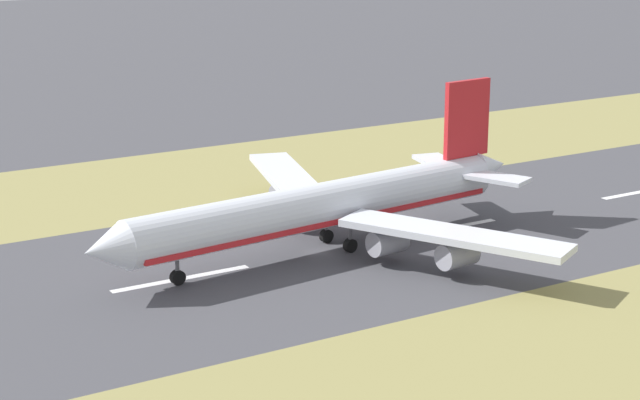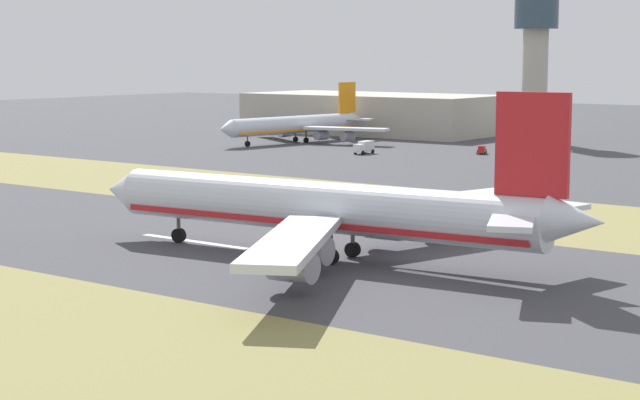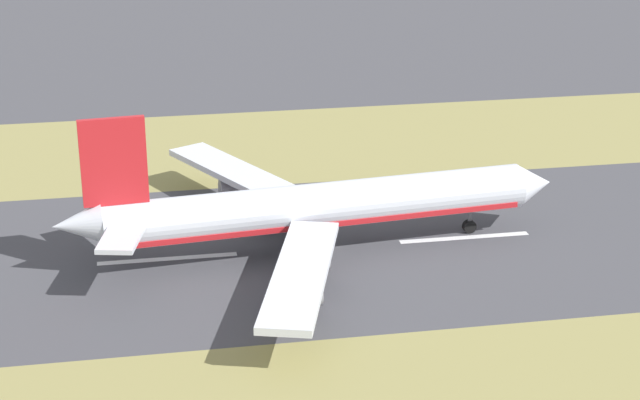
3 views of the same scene
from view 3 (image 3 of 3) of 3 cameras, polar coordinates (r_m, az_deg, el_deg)
ground_plane at (r=141.81m, az=0.03°, el=-2.57°), size 800.00×800.00×0.00m
grass_median_west at (r=183.42m, az=-2.45°, el=2.99°), size 40.00×600.00×0.01m
centreline_dash_mid at (r=139.98m, az=-8.13°, el=-3.12°), size 1.20×18.00×0.01m
centreline_dash_far at (r=146.33m, az=7.71°, el=-2.00°), size 1.20×18.00×0.01m
airplane_main_jet at (r=138.59m, az=-0.76°, el=-0.45°), size 63.83×67.22×20.20m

